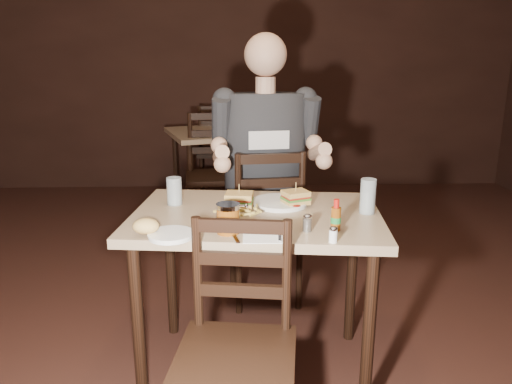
{
  "coord_description": "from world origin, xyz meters",
  "views": [
    {
      "loc": [
        0.06,
        -1.92,
        1.44
      ],
      "look_at": [
        0.13,
        0.18,
        0.85
      ],
      "focal_mm": 35.0,
      "sensor_mm": 36.0,
      "label": 1
    }
  ],
  "objects_px": {
    "chair_far": "(264,224)",
    "diner": "(267,133)",
    "glass_right": "(368,196)",
    "glass_left": "(174,191)",
    "bg_chair_near": "(215,177)",
    "chair_near": "(236,357)",
    "side_plate": "(171,236)",
    "dinner_plate": "(280,203)",
    "bg_chair_far": "(219,151)",
    "syrup_dispenser": "(228,218)",
    "hot_sauce": "(336,215)",
    "main_table": "(256,233)",
    "bg_table": "(217,141)"
  },
  "relations": [
    {
      "from": "syrup_dispenser",
      "to": "side_plate",
      "type": "distance_m",
      "value": 0.22
    },
    {
      "from": "diner",
      "to": "glass_right",
      "type": "relative_size",
      "value": 7.02
    },
    {
      "from": "bg_chair_far",
      "to": "hot_sauce",
      "type": "bearing_deg",
      "value": 97.61
    },
    {
      "from": "main_table",
      "to": "diner",
      "type": "bearing_deg",
      "value": 83.04
    },
    {
      "from": "dinner_plate",
      "to": "glass_left",
      "type": "height_order",
      "value": "glass_left"
    },
    {
      "from": "glass_left",
      "to": "bg_chair_near",
      "type": "bearing_deg",
      "value": 86.49
    },
    {
      "from": "chair_far",
      "to": "diner",
      "type": "xyz_separation_m",
      "value": [
        0.01,
        -0.05,
        0.55
      ]
    },
    {
      "from": "main_table",
      "to": "side_plate",
      "type": "relative_size",
      "value": 6.71
    },
    {
      "from": "bg_table",
      "to": "chair_far",
      "type": "relative_size",
      "value": 1.08
    },
    {
      "from": "chair_far",
      "to": "bg_chair_near",
      "type": "xyz_separation_m",
      "value": [
        -0.34,
        1.1,
        0.02
      ]
    },
    {
      "from": "glass_right",
      "to": "side_plate",
      "type": "xyz_separation_m",
      "value": [
        -0.81,
        -0.27,
        -0.07
      ]
    },
    {
      "from": "bg_chair_near",
      "to": "bg_chair_far",
      "type": "bearing_deg",
      "value": 84.53
    },
    {
      "from": "main_table",
      "to": "dinner_plate",
      "type": "relative_size",
      "value": 4.59
    },
    {
      "from": "glass_left",
      "to": "side_plate",
      "type": "bearing_deg",
      "value": -85.18
    },
    {
      "from": "bg_table",
      "to": "glass_left",
      "type": "relative_size",
      "value": 8.01
    },
    {
      "from": "chair_near",
      "to": "hot_sauce",
      "type": "relative_size",
      "value": 6.96
    },
    {
      "from": "chair_near",
      "to": "diner",
      "type": "height_order",
      "value": "diner"
    },
    {
      "from": "diner",
      "to": "bg_chair_far",
      "type": "bearing_deg",
      "value": 92.59
    },
    {
      "from": "chair_far",
      "to": "diner",
      "type": "height_order",
      "value": "diner"
    },
    {
      "from": "main_table",
      "to": "side_plate",
      "type": "height_order",
      "value": "side_plate"
    },
    {
      "from": "hot_sauce",
      "to": "syrup_dispenser",
      "type": "height_order",
      "value": "hot_sauce"
    },
    {
      "from": "bg_chair_near",
      "to": "dinner_plate",
      "type": "distance_m",
      "value": 1.77
    },
    {
      "from": "bg_chair_far",
      "to": "chair_far",
      "type": "bearing_deg",
      "value": 96.19
    },
    {
      "from": "chair_near",
      "to": "bg_chair_near",
      "type": "height_order",
      "value": "bg_chair_near"
    },
    {
      "from": "diner",
      "to": "glass_left",
      "type": "height_order",
      "value": "diner"
    },
    {
      "from": "bg_chair_far",
      "to": "side_plate",
      "type": "distance_m",
      "value": 3.22
    },
    {
      "from": "bg_chair_far",
      "to": "diner",
      "type": "xyz_separation_m",
      "value": [
        0.35,
        -2.26,
        0.53
      ]
    },
    {
      "from": "bg_table",
      "to": "chair_near",
      "type": "height_order",
      "value": "chair_near"
    },
    {
      "from": "chair_far",
      "to": "dinner_plate",
      "type": "distance_m",
      "value": 0.67
    },
    {
      "from": "chair_far",
      "to": "diner",
      "type": "relative_size",
      "value": 0.88
    },
    {
      "from": "hot_sauce",
      "to": "side_plate",
      "type": "distance_m",
      "value": 0.64
    },
    {
      "from": "chair_near",
      "to": "bg_chair_far",
      "type": "distance_m",
      "value": 3.49
    },
    {
      "from": "glass_left",
      "to": "main_table",
      "type": "bearing_deg",
      "value": -20.88
    },
    {
      "from": "bg_chair_far",
      "to": "diner",
      "type": "bearing_deg",
      "value": 96.12
    },
    {
      "from": "dinner_plate",
      "to": "syrup_dispenser",
      "type": "distance_m",
      "value": 0.43
    },
    {
      "from": "glass_left",
      "to": "syrup_dispenser",
      "type": "bearing_deg",
      "value": -56.97
    },
    {
      "from": "chair_far",
      "to": "bg_chair_far",
      "type": "bearing_deg",
      "value": -87.35
    },
    {
      "from": "chair_near",
      "to": "chair_far",
      "type": "bearing_deg",
      "value": 90.25
    },
    {
      "from": "diner",
      "to": "side_plate",
      "type": "height_order",
      "value": "diner"
    },
    {
      "from": "glass_left",
      "to": "bg_table",
      "type": "bearing_deg",
      "value": 87.36
    },
    {
      "from": "side_plate",
      "to": "chair_near",
      "type": "bearing_deg",
      "value": -49.91
    },
    {
      "from": "bg_chair_near",
      "to": "glass_left",
      "type": "xyz_separation_m",
      "value": [
        -0.1,
        -1.68,
        0.35
      ]
    },
    {
      "from": "glass_left",
      "to": "glass_right",
      "type": "xyz_separation_m",
      "value": [
        0.85,
        -0.16,
        0.01
      ]
    },
    {
      "from": "side_plate",
      "to": "bg_chair_far",
      "type": "bearing_deg",
      "value": 88.8
    },
    {
      "from": "bg_chair_near",
      "to": "side_plate",
      "type": "relative_size",
      "value": 5.75
    },
    {
      "from": "bg_chair_near",
      "to": "side_plate",
      "type": "xyz_separation_m",
      "value": [
        -0.07,
        -2.1,
        0.29
      ]
    },
    {
      "from": "glass_left",
      "to": "chair_near",
      "type": "bearing_deg",
      "value": -68.81
    },
    {
      "from": "chair_far",
      "to": "glass_right",
      "type": "relative_size",
      "value": 6.15
    },
    {
      "from": "glass_right",
      "to": "glass_left",
      "type": "bearing_deg",
      "value": 169.26
    },
    {
      "from": "chair_far",
      "to": "chair_near",
      "type": "distance_m",
      "value": 1.29
    }
  ]
}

